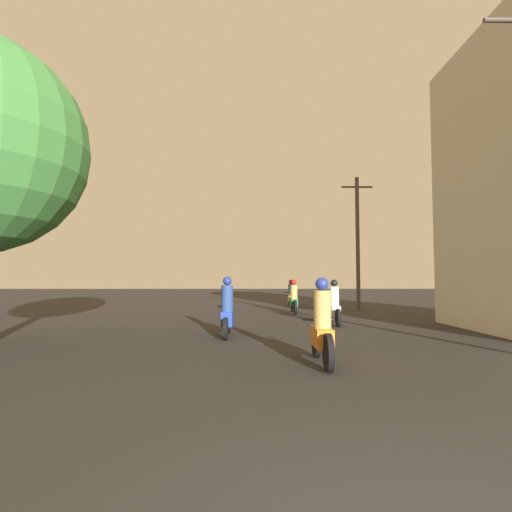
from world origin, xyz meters
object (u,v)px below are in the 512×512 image
Objects in this scene: motorcycle_green at (294,300)px; motorcycle_yellow at (291,296)px; motorcycle_blue at (227,312)px; motorcycle_orange at (322,330)px; utility_pole_far at (358,240)px; motorcycle_white at (334,307)px.

motorcycle_green is 4.53m from motorcycle_yellow.
motorcycle_blue reaches higher than motorcycle_green.
utility_pole_far reaches higher than motorcycle_orange.
utility_pole_far reaches higher than motorcycle_blue.
motorcycle_green is at bearing 82.56° from motorcycle_orange.
utility_pole_far reaches higher than motorcycle_green.
utility_pole_far is (4.14, 13.05, 2.94)m from motorcycle_orange.
motorcycle_blue reaches higher than motorcycle_orange.
utility_pole_far is (2.63, 6.71, 2.96)m from motorcycle_white.
utility_pole_far is at bearing 48.99° from motorcycle_blue.
motorcycle_white reaches higher than motorcycle_yellow.
motorcycle_yellow is at bearing 84.55° from motorcycle_white.
motorcycle_yellow is (2.85, 11.67, -0.04)m from motorcycle_blue.
motorcycle_orange is 0.28× the size of utility_pole_far.
motorcycle_orange is at bearing -85.44° from motorcycle_yellow.
motorcycle_blue is 12.01m from motorcycle_yellow.
motorcycle_blue is 0.99× the size of motorcycle_white.
motorcycle_yellow is at bearing 82.35° from motorcycle_orange.
motorcycle_blue is at bearing -119.30° from motorcycle_green.
motorcycle_orange is at bearing -102.83° from motorcycle_green.
motorcycle_orange is at bearing -112.92° from motorcycle_white.
motorcycle_green and motorcycle_yellow have the same top height.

